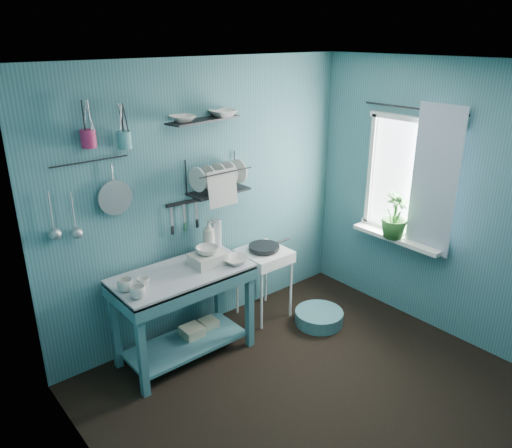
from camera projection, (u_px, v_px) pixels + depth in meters
floor at (320, 398)px, 3.92m from camera, size 3.20×3.20×0.00m
ceiling at (339, 65)px, 3.02m from camera, size 3.20×3.20×0.00m
wall_back at (206, 200)px, 4.54m from camera, size 3.20×0.00×3.20m
wall_left at (113, 337)px, 2.51m from camera, size 0.00×3.00×3.00m
wall_right at (451, 205)px, 4.42m from camera, size 0.00×3.00×3.00m
work_counter at (184, 315)px, 4.29m from camera, size 1.18×0.63×0.82m
mug_left at (138, 292)px, 3.72m from camera, size 0.12×0.12×0.10m
mug_mid at (143, 283)px, 3.86m from camera, size 0.14×0.14×0.09m
mug_right at (126, 285)px, 3.83m from camera, size 0.17×0.17×0.10m
wash_tub at (208, 259)px, 4.26m from camera, size 0.28×0.22×0.10m
tub_bowl at (207, 250)px, 4.23m from camera, size 0.20×0.19×0.06m
soap_bottle at (209, 236)px, 4.48m from camera, size 0.12×0.12×0.30m
water_bottle at (217, 234)px, 4.56m from camera, size 0.09×0.09×0.28m
counter_bowl at (236, 260)px, 4.29m from camera, size 0.22×0.22×0.05m
hotplate_stand at (264, 283)px, 4.95m from camera, size 0.49×0.49×0.71m
frying_pan at (264, 247)px, 4.81m from camera, size 0.30×0.30×0.03m
knife_strip at (183, 203)px, 4.35m from camera, size 0.32×0.05×0.03m
dish_rack at (218, 175)px, 4.39m from camera, size 0.58×0.32×0.32m
upper_shelf at (204, 120)px, 4.17m from camera, size 0.72×0.29×0.02m
shelf_bowl_left at (182, 111)px, 4.01m from camera, size 0.22×0.22×0.05m
shelf_bowl_right at (223, 107)px, 4.25m from camera, size 0.24×0.24×0.06m
utensil_cup_magenta at (88, 139)px, 3.60m from camera, size 0.11×0.11×0.13m
utensil_cup_teal at (124, 140)px, 3.78m from camera, size 0.11×0.11×0.13m
colander at (115, 198)px, 3.90m from camera, size 0.28×0.03×0.28m
ladle_outer at (51, 211)px, 3.61m from camera, size 0.01×0.01×0.30m
ladle_inner at (73, 211)px, 3.72m from camera, size 0.01×0.01×0.30m
hook_rail at (90, 161)px, 3.70m from camera, size 0.60×0.01×0.01m
window_glass at (409, 178)px, 4.68m from camera, size 0.00×1.10×1.10m
windowsill at (397, 238)px, 4.84m from camera, size 0.16×0.95×0.04m
curtain at (434, 181)px, 4.41m from camera, size 0.00×1.35×1.35m
curtain_rod at (414, 108)px, 4.42m from camera, size 0.02×1.05×0.02m
potted_plant at (395, 216)px, 4.74m from camera, size 0.28×0.28×0.45m
storage_tin_large at (192, 338)px, 4.49m from camera, size 0.18×0.18×0.22m
storage_tin_small at (209, 329)px, 4.64m from camera, size 0.15×0.15×0.20m
floor_basin at (319, 317)px, 4.90m from camera, size 0.47×0.47×0.13m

